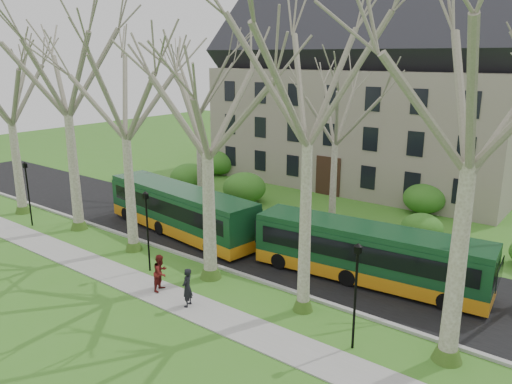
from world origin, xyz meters
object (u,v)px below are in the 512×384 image
pedestrian_a (187,287)px  pedestrian_b (161,272)px  bus_lead (180,210)px  bus_follow (368,253)px

pedestrian_a → pedestrian_b: 2.20m
bus_lead → bus_follow: size_ratio=1.04×
pedestrian_a → pedestrian_b: bearing=-118.8°
bus_lead → pedestrian_b: (5.19, -6.33, -0.62)m
bus_lead → pedestrian_b: 8.21m
bus_follow → bus_lead: bearing=178.0°
bus_lead → bus_follow: bearing=10.9°
bus_lead → pedestrian_b: size_ratio=6.72×
pedestrian_a → bus_follow: bearing=125.3°
bus_lead → bus_follow: bus_lead is taller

